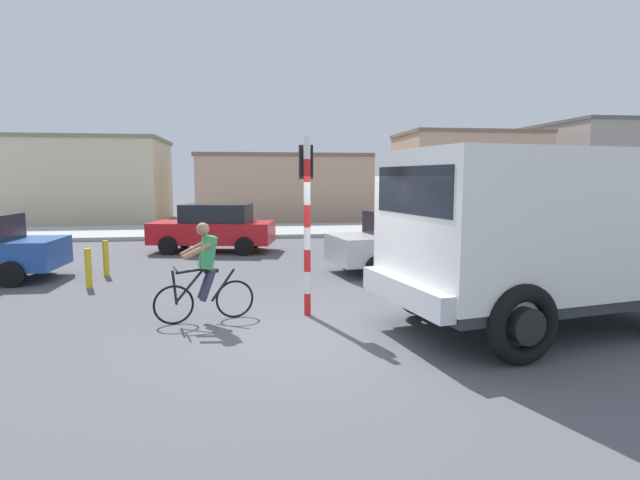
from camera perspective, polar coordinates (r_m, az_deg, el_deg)
ground_plane at (r=8.09m, az=-1.08°, el=-10.73°), size 120.00×120.00×0.00m
sidewalk_far at (r=23.00m, az=-5.65°, el=1.10°), size 80.00×5.00×0.16m
truck_foreground at (r=9.01m, az=24.66°, el=1.30°), size 5.79×3.58×2.90m
cyclist at (r=8.86m, az=-12.96°, el=-3.58°), size 1.68×0.62×1.72m
traffic_light_pole at (r=8.96m, az=-1.53°, el=4.48°), size 0.24×0.43×3.20m
car_white_mid at (r=13.47m, az=9.89°, el=-0.08°), size 4.24×2.39×1.60m
car_far_side at (r=17.21m, az=-11.97°, el=1.42°), size 4.26×2.45×1.60m
bollard_near at (r=12.44m, az=-24.82°, el=-2.93°), size 0.14×0.14×0.90m
bollard_far at (r=13.77m, az=-23.15°, el=-1.93°), size 0.14×0.14×0.90m
building_corner_left at (r=31.47m, az=-26.04°, el=6.14°), size 9.83×6.42×4.66m
building_mid_block at (r=29.58m, az=-3.45°, el=5.99°), size 10.57×5.37×3.80m
building_corner_right at (r=31.34m, az=16.27°, el=6.97°), size 7.92×5.55×5.09m
building_set_back at (r=37.80m, az=29.41°, el=6.97°), size 7.83×7.94×5.95m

